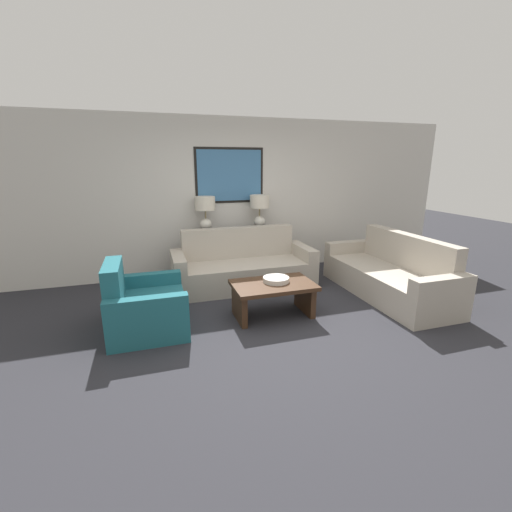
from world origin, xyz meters
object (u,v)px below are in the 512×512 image
table_lamp_right (260,206)px  couch_by_back_wall (243,268)px  table_lamp_left (205,208)px  coffee_table (273,293)px  decorative_bowl (276,279)px  console_table (234,252)px  armchair_near_back_wall (144,307)px  couch_by_side (389,276)px

table_lamp_right → couch_by_back_wall: 1.17m
table_lamp_left → couch_by_back_wall: 1.17m
coffee_table → decorative_bowl: 0.17m
console_table → armchair_near_back_wall: (-1.50, -1.70, -0.12)m
decorative_bowl → console_table: bearing=94.0°
console_table → couch_by_back_wall: 0.61m
console_table → decorative_bowl: console_table is taller
table_lamp_right → armchair_near_back_wall: 2.76m
couch_by_side → table_lamp_left: bearing=146.3°
console_table → armchair_near_back_wall: bearing=-131.4°
table_lamp_left → coffee_table: bearing=-73.4°
couch_by_side → decorative_bowl: (-1.84, -0.13, 0.17)m
console_table → coffee_table: bearing=-87.9°
table_lamp_left → couch_by_side: 3.05m
couch_by_back_wall → couch_by_side: bearing=-27.6°
table_lamp_left → decorative_bowl: table_lamp_left is taller
console_table → couch_by_side: couch_by_side is taller
table_lamp_right → armchair_near_back_wall: table_lamp_right is taller
console_table → couch_by_back_wall: bearing=-90.0°
console_table → table_lamp_right: table_lamp_right is taller
decorative_bowl → armchair_near_back_wall: size_ratio=0.34×
coffee_table → console_table: bearing=92.1°
table_lamp_right → decorative_bowl: (-0.35, -1.75, -0.72)m
table_lamp_left → couch_by_back_wall: (0.47, -0.60, -0.89)m
armchair_near_back_wall → couch_by_side: bearing=1.4°
console_table → coffee_table: console_table is taller
table_lamp_right → couch_by_back_wall: size_ratio=0.26×
table_lamp_right → armchair_near_back_wall: bearing=-139.2°
couch_by_back_wall → decorative_bowl: size_ratio=6.55×
table_lamp_left → table_lamp_right: size_ratio=1.00×
console_table → couch_by_back_wall: couch_by_back_wall is taller
console_table → table_lamp_left: size_ratio=2.42×
armchair_near_back_wall → decorative_bowl: bearing=-1.8°
couch_by_side → armchair_near_back_wall: (-3.46, -0.08, -0.02)m
decorative_bowl → armchair_near_back_wall: (-1.62, 0.05, -0.19)m
table_lamp_left → couch_by_back_wall: size_ratio=0.26×
couch_by_side → decorative_bowl: couch_by_side is taller
coffee_table → armchair_near_back_wall: size_ratio=1.05×
console_table → table_lamp_left: 0.91m
table_lamp_left → couch_by_back_wall: table_lamp_left is taller
couch_by_back_wall → console_table: bearing=90.0°
console_table → armchair_near_back_wall: 2.27m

